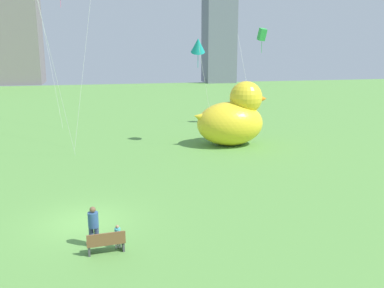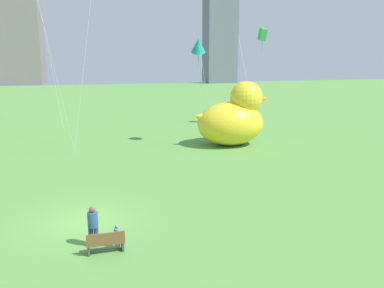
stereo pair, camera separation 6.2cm
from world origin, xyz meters
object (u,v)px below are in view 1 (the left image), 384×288
(park_bench, at_px, (106,242))
(kite_teal, at_px, (198,45))
(kite_green, at_px, (262,35))
(giant_inflatable_duck, at_px, (233,118))
(person_adult, at_px, (93,225))
(person_child, at_px, (118,235))

(park_bench, height_order, kite_teal, kite_teal)
(kite_green, bearing_deg, giant_inflatable_duck, -125.24)
(giant_inflatable_duck, bearing_deg, park_bench, -121.84)
(person_adult, bearing_deg, person_child, -19.60)
(person_child, bearing_deg, person_adult, 160.40)
(kite_teal, bearing_deg, person_adult, -116.18)
(park_bench, height_order, giant_inflatable_duck, giant_inflatable_duck)
(giant_inflatable_duck, height_order, kite_green, kite_green)
(person_child, relative_size, kite_green, 0.10)
(park_bench, bearing_deg, kite_teal, 66.07)
(person_child, relative_size, giant_inflatable_duck, 0.16)
(park_bench, relative_size, kite_green, 0.16)
(park_bench, distance_m, person_adult, 0.98)
(person_child, distance_m, giant_inflatable_duck, 19.13)
(person_child, height_order, kite_teal, kite_teal)
(person_adult, distance_m, giant_inflatable_duck, 19.32)
(person_child, height_order, giant_inflatable_duck, giant_inflatable_duck)
(person_adult, height_order, kite_green, kite_green)
(person_child, distance_m, kite_green, 28.80)
(person_adult, xyz_separation_m, giant_inflatable_duck, (10.82, 15.96, 1.24))
(giant_inflatable_duck, distance_m, kite_green, 10.81)
(park_bench, distance_m, giant_inflatable_duck, 19.70)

